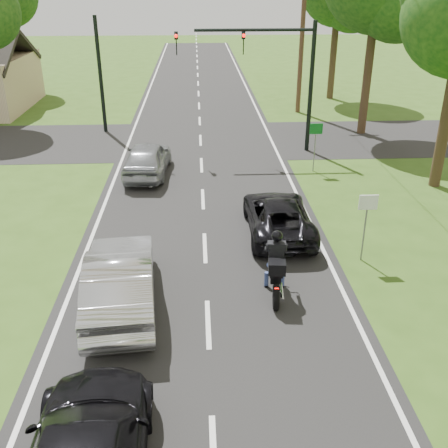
{
  "coord_description": "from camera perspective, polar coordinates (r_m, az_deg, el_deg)",
  "views": [
    {
      "loc": [
        -0.16,
        -10.61,
        7.77
      ],
      "look_at": [
        0.55,
        3.0,
        1.3
      ],
      "focal_mm": 42.0,
      "sensor_mm": 36.0,
      "label": 1
    }
  ],
  "objects": [
    {
      "name": "silver_sedan",
      "position": [
        13.62,
        -11.21,
        -5.94
      ],
      "size": [
        2.09,
        4.9,
        1.57
      ],
      "primitive_type": "imported",
      "rotation": [
        0.0,
        0.0,
        3.23
      ],
      "color": "#B3B3B8",
      "rests_on": "road"
    },
    {
      "name": "utility_pole_far",
      "position": [
        33.34,
        8.56,
        20.51
      ],
      "size": [
        1.6,
        0.28,
        10.0
      ],
      "color": "brown",
      "rests_on": "ground"
    },
    {
      "name": "signal_pole_far",
      "position": [
        29.44,
        -13.3,
        15.42
      ],
      "size": [
        0.2,
        0.2,
        6.0
      ],
      "primitive_type": "cylinder",
      "color": "black",
      "rests_on": "ground"
    },
    {
      "name": "silver_suv",
      "position": [
        22.71,
        -8.34,
        7.07
      ],
      "size": [
        2.01,
        4.34,
        1.44
      ],
      "primitive_type": "imported",
      "rotation": [
        0.0,
        0.0,
        3.07
      ],
      "color": "gray",
      "rests_on": "road"
    },
    {
      "name": "sign_white",
      "position": [
        15.7,
        15.31,
        1.29
      ],
      "size": [
        0.55,
        0.07,
        2.12
      ],
      "color": "slate",
      "rests_on": "ground"
    },
    {
      "name": "road",
      "position": [
        22.03,
        -2.4,
        4.73
      ],
      "size": [
        8.0,
        100.0,
        0.01
      ],
      "primitive_type": "cube",
      "color": "black",
      "rests_on": "ground"
    },
    {
      "name": "traffic_signal",
      "position": [
        25.12,
        5.27,
        16.97
      ],
      "size": [
        6.38,
        0.44,
        6.0
      ],
      "color": "black",
      "rests_on": "ground"
    },
    {
      "name": "sign_green",
      "position": [
        23.02,
        9.95,
        9.46
      ],
      "size": [
        0.55,
        0.07,
        2.12
      ],
      "color": "slate",
      "rests_on": "ground"
    },
    {
      "name": "motorcycle_rider",
      "position": [
        13.95,
        5.65,
        -5.02
      ],
      "size": [
        0.66,
        2.18,
        1.88
      ],
      "rotation": [
        0.0,
        0.0,
        -0.1
      ],
      "color": "black",
      "rests_on": "ground"
    },
    {
      "name": "cross_road",
      "position": [
        27.72,
        -2.58,
        9.09
      ],
      "size": [
        60.0,
        7.0,
        0.01
      ],
      "primitive_type": "cube",
      "color": "black",
      "rests_on": "ground"
    },
    {
      "name": "ground",
      "position": [
        13.15,
        -1.75,
        -10.83
      ],
      "size": [
        140.0,
        140.0,
        0.0
      ],
      "primitive_type": "plane",
      "color": "#315016",
      "rests_on": "ground"
    },
    {
      "name": "dark_suv",
      "position": [
        17.36,
        5.91,
        0.93
      ],
      "size": [
        2.04,
        4.41,
        1.22
      ],
      "primitive_type": "imported",
      "rotation": [
        0.0,
        0.0,
        3.14
      ],
      "color": "black",
      "rests_on": "road"
    }
  ]
}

